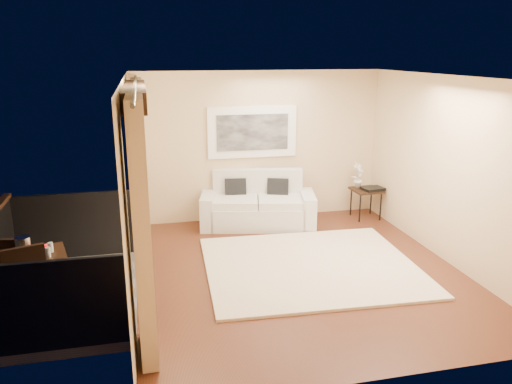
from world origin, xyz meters
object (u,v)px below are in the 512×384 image
object	(u,v)px
orchid	(358,175)
balcony_chair_far	(12,265)
ice_bucket	(23,245)
balcony_chair_near	(29,286)
side_table	(366,192)
bistro_table	(40,260)
sofa	(258,206)

from	to	relation	value
orchid	balcony_chair_far	world-z (taller)	orchid
ice_bucket	balcony_chair_near	bearing A→B (deg)	-76.18
side_table	balcony_chair_far	xyz separation A→B (m)	(-5.65, -2.05, -0.01)
bistro_table	ice_bucket	size ratio (longest dim) A/B	3.58
balcony_chair_far	orchid	bearing A→B (deg)	-146.91
bistro_table	balcony_chair_near	bearing A→B (deg)	-90.73
sofa	ice_bucket	world-z (taller)	sofa
sofa	bistro_table	bearing A→B (deg)	-131.63
balcony_chair_near	orchid	bearing A→B (deg)	12.13
bistro_table	balcony_chair_far	xyz separation A→B (m)	(-0.37, 0.23, -0.12)
bistro_table	balcony_chair_far	distance (m)	0.45
balcony_chair_near	ice_bucket	xyz separation A→B (m)	(-0.17, 0.69, 0.22)
sofa	balcony_chair_far	world-z (taller)	sofa
balcony_chair_far	balcony_chair_near	xyz separation A→B (m)	(0.36, -0.85, 0.09)
bistro_table	ice_bucket	distance (m)	0.26
orchid	ice_bucket	world-z (taller)	orchid
orchid	balcony_chair_near	xyz separation A→B (m)	(-5.16, -3.03, -0.22)
side_table	balcony_chair_near	world-z (taller)	balcony_chair_near
sofa	bistro_table	distance (m)	4.02
orchid	side_table	bearing A→B (deg)	-46.37
orchid	balcony_chair_near	bearing A→B (deg)	-149.58
side_table	balcony_chair_far	distance (m)	6.01
side_table	balcony_chair_far	world-z (taller)	balcony_chair_far
balcony_chair_far	ice_bucket	world-z (taller)	ice_bucket
sofa	balcony_chair_near	distance (m)	4.41
orchid	ice_bucket	xyz separation A→B (m)	(-5.33, -2.34, -0.01)
side_table	ice_bucket	size ratio (longest dim) A/B	2.78
orchid	bistro_table	distance (m)	5.69
sofa	side_table	distance (m)	2.06
balcony_chair_near	ice_bucket	bearing A→B (deg)	85.53
side_table	bistro_table	bearing A→B (deg)	-156.58
orchid	ice_bucket	distance (m)	5.82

